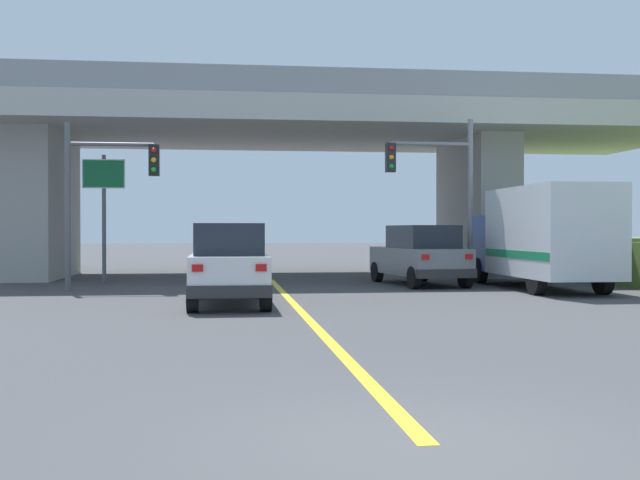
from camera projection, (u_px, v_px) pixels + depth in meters
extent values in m
plane|color=#424244|center=(267.00, 276.00, 31.77)|extent=(160.00, 160.00, 0.00)
cube|color=#B7B5AD|center=(267.00, 126.00, 31.69)|extent=(34.35, 10.47, 0.93)
cube|color=#A8A69F|center=(44.00, 206.00, 30.67)|extent=(1.68, 6.28, 5.60)
cube|color=#A8A69F|center=(476.00, 208.00, 32.80)|extent=(1.68, 6.28, 5.60)
cube|color=gray|center=(275.00, 79.00, 26.64)|extent=(34.35, 0.20, 0.90)
cube|color=gray|center=(261.00, 121.00, 36.73)|extent=(34.35, 0.20, 0.90)
cube|color=yellow|center=(301.00, 311.00, 18.01)|extent=(0.20, 22.69, 0.01)
cube|color=silver|center=(229.00, 272.00, 19.54)|extent=(1.85, 4.67, 0.90)
cube|color=#1E232D|center=(229.00, 239.00, 19.18)|extent=(1.63, 2.57, 0.76)
cube|color=#2D2D30|center=(229.00, 292.00, 17.28)|extent=(1.89, 0.20, 0.28)
cube|color=red|center=(197.00, 268.00, 17.12)|extent=(0.24, 0.06, 0.16)
cube|color=red|center=(261.00, 268.00, 17.29)|extent=(0.24, 0.06, 0.16)
cylinder|color=black|center=(198.00, 285.00, 21.22)|extent=(0.26, 0.72, 0.72)
cylinder|color=black|center=(259.00, 285.00, 21.42)|extent=(0.26, 0.72, 0.72)
cylinder|color=black|center=(192.00, 297.00, 17.67)|extent=(0.26, 0.72, 0.72)
cylinder|color=black|center=(266.00, 296.00, 17.88)|extent=(0.26, 0.72, 0.72)
cube|color=slate|center=(419.00, 261.00, 26.64)|extent=(2.56, 4.94, 0.90)
cube|color=#1E232D|center=(423.00, 237.00, 26.29)|extent=(2.04, 2.80, 0.76)
cube|color=#2D2D30|center=(447.00, 274.00, 24.41)|extent=(1.99, 0.46, 0.28)
cube|color=red|center=(426.00, 257.00, 24.15)|extent=(0.25, 0.09, 0.16)
cube|color=red|center=(469.00, 257.00, 24.52)|extent=(0.25, 0.09, 0.16)
cylinder|color=black|center=(377.00, 272.00, 28.18)|extent=(0.35, 0.75, 0.72)
cylinder|color=black|center=(422.00, 271.00, 28.62)|extent=(0.35, 0.75, 0.72)
cylinder|color=black|center=(414.00, 278.00, 24.67)|extent=(0.35, 0.75, 0.72)
cylinder|color=black|center=(465.00, 277.00, 25.11)|extent=(0.35, 0.75, 0.72)
cube|color=navy|center=(508.00, 243.00, 27.43)|extent=(2.20, 2.00, 1.90)
cube|color=silver|center=(551.00, 232.00, 23.80)|extent=(2.31, 5.30, 2.72)
cube|color=#197F4C|center=(551.00, 254.00, 23.81)|extent=(2.33, 5.19, 0.24)
cylinder|color=black|center=(480.00, 271.00, 27.32)|extent=(0.30, 0.90, 0.90)
cylinder|color=black|center=(535.00, 270.00, 27.57)|extent=(0.30, 0.90, 0.90)
cylinder|color=black|center=(536.00, 279.00, 22.38)|extent=(0.30, 0.90, 0.90)
cylinder|color=black|center=(603.00, 279.00, 22.63)|extent=(0.30, 0.90, 0.90)
cylinder|color=slate|center=(470.00, 202.00, 26.31)|extent=(0.18, 0.18, 5.57)
cylinder|color=slate|center=(431.00, 144.00, 26.12)|extent=(2.73, 0.12, 0.12)
cube|color=#232326|center=(391.00, 158.00, 25.96)|extent=(0.32, 0.26, 0.96)
sphere|color=red|center=(391.00, 148.00, 25.80)|extent=(0.16, 0.16, 0.16)
sphere|color=gold|center=(391.00, 157.00, 25.81)|extent=(0.16, 0.16, 0.16)
sphere|color=green|center=(391.00, 166.00, 25.81)|extent=(0.16, 0.16, 0.16)
cylinder|color=#56595E|center=(68.00, 207.00, 23.89)|extent=(0.18, 0.18, 5.16)
cylinder|color=#56595E|center=(111.00, 144.00, 24.02)|extent=(2.59, 0.12, 0.12)
cube|color=black|center=(154.00, 160.00, 24.19)|extent=(0.32, 0.26, 0.96)
sphere|color=red|center=(154.00, 150.00, 24.03)|extent=(0.16, 0.16, 0.16)
sphere|color=gold|center=(154.00, 160.00, 24.04)|extent=(0.16, 0.16, 0.16)
sphere|color=green|center=(154.00, 170.00, 24.04)|extent=(0.16, 0.16, 0.16)
cylinder|color=#56595E|center=(104.00, 219.00, 27.78)|extent=(0.14, 0.14, 4.53)
cube|color=#146638|center=(104.00, 174.00, 27.70)|extent=(1.41, 0.08, 0.95)
cube|color=white|center=(104.00, 174.00, 27.70)|extent=(1.49, 0.04, 1.03)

